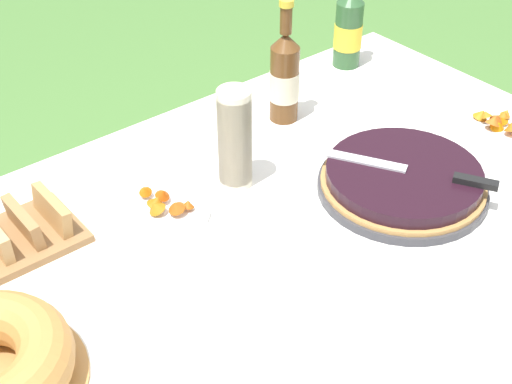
# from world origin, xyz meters

# --- Properties ---
(garden_table) EXTENTS (1.80, 1.17, 0.70)m
(garden_table) POSITION_xyz_m (0.00, 0.00, 0.65)
(garden_table) COLOR brown
(garden_table) RESTS_ON ground_plane
(tablecloth) EXTENTS (1.81, 1.18, 0.10)m
(tablecloth) POSITION_xyz_m (0.00, 0.00, 0.69)
(tablecloth) COLOR white
(tablecloth) RESTS_ON garden_table
(berry_tart) EXTENTS (0.36, 0.36, 0.06)m
(berry_tart) POSITION_xyz_m (0.37, -0.00, 0.73)
(berry_tart) COLOR #38383D
(berry_tart) RESTS_ON tablecloth
(serving_knife) EXTENTS (0.21, 0.34, 0.01)m
(serving_knife) POSITION_xyz_m (0.38, -0.03, 0.77)
(serving_knife) COLOR silver
(serving_knife) RESTS_ON berry_tart
(cup_stack) EXTENTS (0.07, 0.07, 0.23)m
(cup_stack) POSITION_xyz_m (0.11, 0.25, 0.82)
(cup_stack) COLOR beige
(cup_stack) RESTS_ON tablecloth
(cider_bottle_green) EXTENTS (0.08, 0.08, 0.30)m
(cider_bottle_green) POSITION_xyz_m (0.69, 0.49, 0.81)
(cider_bottle_green) COLOR #2D562D
(cider_bottle_green) RESTS_ON tablecloth
(cider_bottle_amber) EXTENTS (0.07, 0.07, 0.31)m
(cider_bottle_amber) POSITION_xyz_m (0.37, 0.39, 0.82)
(cider_bottle_amber) COLOR brown
(cider_bottle_amber) RESTS_ON tablecloth
(snack_plate_right) EXTENTS (0.20, 0.20, 0.05)m
(snack_plate_right) POSITION_xyz_m (0.73, 0.02, 0.72)
(snack_plate_right) COLOR white
(snack_plate_right) RESTS_ON tablecloth
(snack_plate_far) EXTENTS (0.22, 0.22, 0.05)m
(snack_plate_far) POSITION_xyz_m (-0.08, 0.26, 0.72)
(snack_plate_far) COLOR white
(snack_plate_far) RESTS_ON tablecloth
(bread_board) EXTENTS (0.26, 0.18, 0.07)m
(bread_board) POSITION_xyz_m (-0.35, 0.36, 0.73)
(bread_board) COLOR olive
(bread_board) RESTS_ON tablecloth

